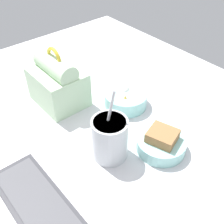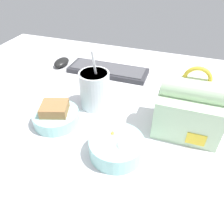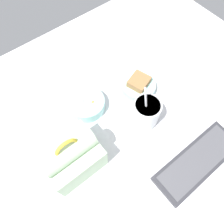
{
  "view_description": "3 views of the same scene",
  "coord_description": "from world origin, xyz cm",
  "px_view_note": "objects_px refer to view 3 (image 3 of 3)",
  "views": [
    {
      "loc": [
        -42.95,
        37.03,
        58.38
      ],
      "look_at": [
        3.59,
        -2.33,
        7.0
      ],
      "focal_mm": 45.0,
      "sensor_mm": 36.0,
      "label": 1
    },
    {
      "loc": [
        18.87,
        -46.67,
        44.11
      ],
      "look_at": [
        3.59,
        -2.33,
        7.0
      ],
      "focal_mm": 35.0,
      "sensor_mm": 36.0,
      "label": 2
    },
    {
      "loc": [
        25.3,
        25.18,
        73.18
      ],
      "look_at": [
        3.59,
        -2.33,
        7.0
      ],
      "focal_mm": 35.0,
      "sensor_mm": 36.0,
      "label": 3
    }
  ],
  "objects_px": {
    "lunch_bag": "(72,157)",
    "bento_bowl_snacks": "(86,104)",
    "bento_bowl_sandwich": "(138,86)",
    "keyboard": "(198,161)",
    "soup_cup": "(146,113)"
  },
  "relations": [
    {
      "from": "soup_cup",
      "to": "bento_bowl_sandwich",
      "type": "bearing_deg",
      "value": -122.78
    },
    {
      "from": "bento_bowl_sandwich",
      "to": "bento_bowl_snacks",
      "type": "distance_m",
      "value": 0.21
    },
    {
      "from": "lunch_bag",
      "to": "soup_cup",
      "type": "relative_size",
      "value": 1.0
    },
    {
      "from": "lunch_bag",
      "to": "bento_bowl_sandwich",
      "type": "distance_m",
      "value": 0.37
    },
    {
      "from": "keyboard",
      "to": "soup_cup",
      "type": "relative_size",
      "value": 1.63
    },
    {
      "from": "keyboard",
      "to": "bento_bowl_sandwich",
      "type": "relative_size",
      "value": 2.39
    },
    {
      "from": "lunch_bag",
      "to": "bento_bowl_snacks",
      "type": "distance_m",
      "value": 0.22
    },
    {
      "from": "lunch_bag",
      "to": "bento_bowl_snacks",
      "type": "bearing_deg",
      "value": -135.73
    },
    {
      "from": "keyboard",
      "to": "lunch_bag",
      "type": "xyz_separation_m",
      "value": [
        0.32,
        -0.24,
        0.06
      ]
    },
    {
      "from": "bento_bowl_sandwich",
      "to": "keyboard",
      "type": "bearing_deg",
      "value": 83.59
    },
    {
      "from": "lunch_bag",
      "to": "soup_cup",
      "type": "xyz_separation_m",
      "value": [
        -0.28,
        0.02,
        -0.01
      ]
    },
    {
      "from": "lunch_bag",
      "to": "bento_bowl_sandwich",
      "type": "relative_size",
      "value": 1.47
    },
    {
      "from": "keyboard",
      "to": "bento_bowl_sandwich",
      "type": "xyz_separation_m",
      "value": [
        -0.04,
        -0.34,
        0.01
      ]
    },
    {
      "from": "keyboard",
      "to": "soup_cup",
      "type": "distance_m",
      "value": 0.23
    },
    {
      "from": "bento_bowl_sandwich",
      "to": "bento_bowl_snacks",
      "type": "height_order",
      "value": "bento_bowl_sandwich"
    }
  ]
}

